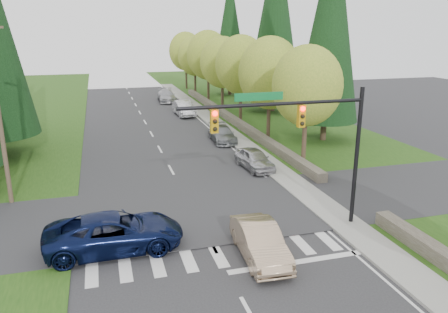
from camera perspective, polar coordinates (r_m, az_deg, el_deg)
name	(u,v)px	position (r m, az deg, el deg)	size (l,w,h in m)	color
ground	(242,299)	(16.53, 2.33, -18.08)	(120.00, 120.00, 0.00)	#28282B
grass_east	(312,141)	(38.36, 11.45, 2.03)	(14.00, 110.00, 0.06)	#1F4612
cross_street	(194,212)	(23.31, -3.89, -7.27)	(120.00, 8.00, 0.10)	#28282B
sidewalk_east	(238,140)	(37.84, 1.81, 2.21)	(1.80, 80.00, 0.13)	gray
curb_east	(228,140)	(37.59, 0.58, 2.12)	(0.20, 80.00, 0.13)	gray
stone_wall_north	(230,118)	(45.72, 0.78, 5.07)	(0.70, 40.00, 0.70)	#4C4438
traffic_signal	(304,129)	(19.96, 10.40, 3.50)	(8.70, 0.37, 6.80)	black
decid_tree_0	(307,86)	(30.36, 10.79, 9.03)	(4.80, 4.80, 8.37)	#38281C
decid_tree_1	(270,73)	(36.73, 6.01, 10.78)	(5.20, 5.20, 8.80)	#38281C
decid_tree_2	(241,65)	(43.20, 2.24, 11.87)	(5.00, 5.00, 8.82)	#38281C
decid_tree_3	(222,62)	(49.92, -0.22, 12.19)	(5.00, 5.00, 8.55)	#38281C
decid_tree_4	(208,55)	(56.67, -2.10, 13.09)	(5.40, 5.40, 9.18)	#38281C
decid_tree_5	(195,56)	(63.46, -3.84, 12.95)	(4.80, 4.80, 8.30)	#38281C
decid_tree_6	(186,51)	(70.31, -5.02, 13.53)	(5.20, 5.20, 8.86)	#38281C
conifer_e_a	(330,22)	(37.68, 13.73, 16.65)	(5.44, 5.44, 17.80)	#38281C
conifer_e_b	(275,14)	(50.76, 6.74, 17.95)	(6.12, 6.12, 19.80)	#38281C
conifer_e_c	(230,29)	(63.61, 0.79, 16.37)	(5.10, 5.10, 16.80)	#38281C
sedan_champagne	(260,241)	(18.75, 4.69, -11.00)	(1.56, 4.48, 1.48)	tan
suv_navy	(115,232)	(19.83, -14.09, -9.59)	(2.73, 5.92, 1.65)	#0B1338
parked_car_a	(255,159)	(30.12, 4.01, -0.32)	(1.65, 4.09, 1.39)	#AAA9AE
parked_car_b	(222,134)	(37.30, -0.21, 2.95)	(1.84, 4.53, 1.32)	slate
parked_car_c	(184,108)	(48.82, -5.26, 6.27)	(1.70, 4.86, 1.60)	silver
parked_car_d	(185,105)	(51.16, -5.11, 6.71)	(1.83, 4.54, 1.55)	white
parked_car_e	(167,96)	(58.51, -7.50, 7.86)	(2.16, 5.32, 1.54)	#9C9DA1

